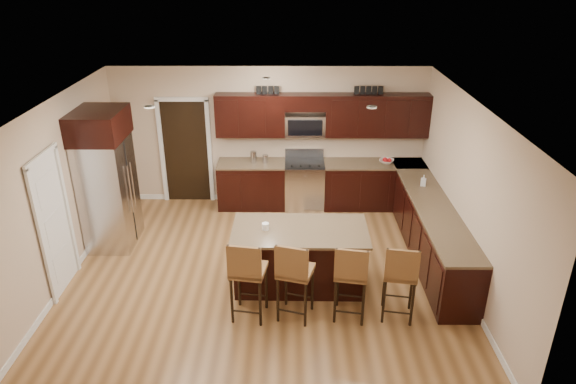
{
  "coord_description": "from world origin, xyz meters",
  "views": [
    {
      "loc": [
        0.4,
        -6.75,
        4.51
      ],
      "look_at": [
        0.37,
        0.4,
        1.24
      ],
      "focal_mm": 32.0,
      "sensor_mm": 36.0,
      "label": 1
    }
  ],
  "objects_px": {
    "stool_left": "(247,272)",
    "stool_extra": "(400,274)",
    "refrigerator": "(107,178)",
    "stool_right": "(351,274)",
    "island": "(300,258)",
    "range": "(304,184)",
    "stool_mid": "(294,272)"
  },
  "relations": [
    {
      "from": "stool_left",
      "to": "stool_mid",
      "type": "bearing_deg",
      "value": 9.54
    },
    {
      "from": "range",
      "to": "stool_extra",
      "type": "distance_m",
      "value": 3.71
    },
    {
      "from": "stool_mid",
      "to": "stool_extra",
      "type": "relative_size",
      "value": 1.03
    },
    {
      "from": "island",
      "to": "stool_right",
      "type": "height_order",
      "value": "stool_right"
    },
    {
      "from": "stool_mid",
      "to": "island",
      "type": "bearing_deg",
      "value": 100.25
    },
    {
      "from": "stool_right",
      "to": "island",
      "type": "bearing_deg",
      "value": 138.02
    },
    {
      "from": "island",
      "to": "stool_left",
      "type": "relative_size",
      "value": 1.64
    },
    {
      "from": "range",
      "to": "stool_right",
      "type": "relative_size",
      "value": 0.96
    },
    {
      "from": "stool_extra",
      "to": "range",
      "type": "bearing_deg",
      "value": 118.55
    },
    {
      "from": "stool_mid",
      "to": "refrigerator",
      "type": "xyz_separation_m",
      "value": [
        -3.08,
        2.06,
        0.46
      ]
    },
    {
      "from": "stool_left",
      "to": "stool_mid",
      "type": "height_order",
      "value": "stool_left"
    },
    {
      "from": "range",
      "to": "stool_right",
      "type": "bearing_deg",
      "value": -81.46
    },
    {
      "from": "island",
      "to": "range",
      "type": "bearing_deg",
      "value": 87.9
    },
    {
      "from": "stool_left",
      "to": "refrigerator",
      "type": "xyz_separation_m",
      "value": [
        -2.46,
        2.06,
        0.45
      ]
    },
    {
      "from": "range",
      "to": "refrigerator",
      "type": "height_order",
      "value": "refrigerator"
    },
    {
      "from": "range",
      "to": "island",
      "type": "relative_size",
      "value": 0.56
    },
    {
      "from": "range",
      "to": "stool_left",
      "type": "xyz_separation_m",
      "value": [
        -0.84,
        -3.52,
        0.28
      ]
    },
    {
      "from": "island",
      "to": "stool_extra",
      "type": "xyz_separation_m",
      "value": [
        1.31,
        -0.85,
        0.29
      ]
    },
    {
      "from": "stool_left",
      "to": "stool_right",
      "type": "relative_size",
      "value": 1.04
    },
    {
      "from": "stool_mid",
      "to": "stool_right",
      "type": "height_order",
      "value": "stool_mid"
    },
    {
      "from": "stool_left",
      "to": "stool_extra",
      "type": "relative_size",
      "value": 1.04
    },
    {
      "from": "stool_extra",
      "to": "stool_left",
      "type": "bearing_deg",
      "value": -169.9
    },
    {
      "from": "stool_left",
      "to": "stool_extra",
      "type": "xyz_separation_m",
      "value": [
        2.02,
        0.0,
        -0.03
      ]
    },
    {
      "from": "stool_left",
      "to": "stool_right",
      "type": "bearing_deg",
      "value": 9.41
    },
    {
      "from": "island",
      "to": "refrigerator",
      "type": "xyz_separation_m",
      "value": [
        -3.16,
        1.21,
        0.77
      ]
    },
    {
      "from": "range",
      "to": "stool_mid",
      "type": "bearing_deg",
      "value": -93.63
    },
    {
      "from": "island",
      "to": "refrigerator",
      "type": "relative_size",
      "value": 0.85
    },
    {
      "from": "stool_extra",
      "to": "stool_right",
      "type": "bearing_deg",
      "value": -169.98
    },
    {
      "from": "stool_left",
      "to": "stool_right",
      "type": "xyz_separation_m",
      "value": [
        1.37,
        0.0,
        -0.03
      ]
    },
    {
      "from": "range",
      "to": "stool_extra",
      "type": "height_order",
      "value": "stool_extra"
    },
    {
      "from": "range",
      "to": "stool_mid",
      "type": "distance_m",
      "value": 3.53
    },
    {
      "from": "stool_left",
      "to": "refrigerator",
      "type": "bearing_deg",
      "value": 149.25
    }
  ]
}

